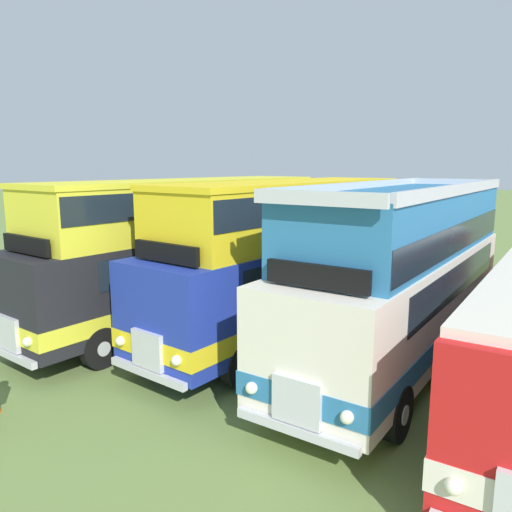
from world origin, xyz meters
TOP-DOWN VIEW (x-y plane):
  - bus_first_in_row at (-12.01, -0.16)m, footprint 2.84×11.53m
  - bus_second_in_row at (-8.58, 0.33)m, footprint 2.88×10.16m
  - bus_third_in_row at (-5.15, 0.26)m, footprint 2.81×10.27m

SIDE VIEW (x-z plane):
  - bus_third_in_row at x=-5.15m, z-range 0.10..4.62m
  - bus_second_in_row at x=-8.58m, z-range 0.22..4.71m
  - bus_first_in_row at x=-12.01m, z-range 0.23..4.72m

